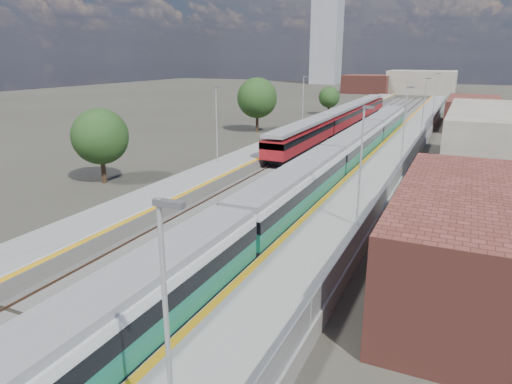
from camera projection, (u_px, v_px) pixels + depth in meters
The scene contains 11 objects.
ground at pixel (354, 152), 56.14m from camera, with size 320.00×320.00×0.00m, color #47443A.
ballast_bed at pixel (341, 147), 59.21m from camera, with size 10.50×155.00×0.06m, color #565451.
tracks at pixel (349, 144), 60.41m from camera, with size 8.96×160.00×0.17m.
platform_right at pixel (401, 147), 56.05m from camera, with size 4.70×155.00×8.52m.
platform_left at pixel (292, 139), 61.79m from camera, with size 4.30×155.00×8.52m.
buildings at pixel (364, 58), 137.49m from camera, with size 72.00×185.50×40.00m.
green_train at pixel (331, 162), 41.05m from camera, with size 2.74×76.30×3.01m.
red_train at pixel (342, 118), 70.89m from camera, with size 2.79×56.58×3.52m.
tree_a at pixel (100, 137), 41.13m from camera, with size 5.08×5.08×6.88m.
tree_b at pixel (257, 98), 69.32m from camera, with size 6.10×6.10×8.26m.
tree_c at pixel (329, 97), 90.17m from camera, with size 4.15×4.15×5.62m.
Camera 1 is at (12.11, -5.21, 11.27)m, focal length 32.00 mm.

